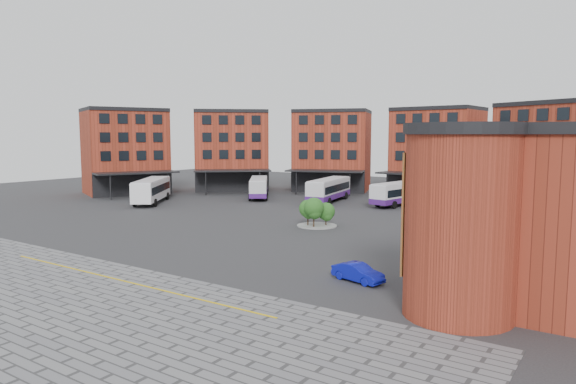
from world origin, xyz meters
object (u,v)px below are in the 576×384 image
Objects in this scene: tree_island at (316,211)px; bus_e at (482,201)px; bus_d at (401,193)px; bus_c at (329,189)px; bus_f at (512,210)px; bus_a at (152,189)px; blue_car at (358,272)px; bus_b at (259,187)px.

tree_island is 22.27m from bus_e.
bus_d reaches higher than tree_island.
bus_e is at bearing -14.39° from bus_c.
bus_c is at bearing -144.42° from bus_e.
bus_f reaches higher than bus_e.
bus_a is 26.48m from bus_c.
bus_d is 1.09× the size of bus_f.
bus_c is at bearing 45.59° from blue_car.
bus_b is 11.95m from bus_c.
bus_f is (39.03, -5.78, 0.14)m from bus_b.
bus_c is (11.77, 2.06, 0.14)m from bus_b.
bus_d is (22.28, 4.46, 0.06)m from bus_b.
bus_f reaches higher than bus_b.
tree_island is 30.77m from bus_a.
bus_c reaches higher than bus_f.
bus_e is 0.99× the size of bus_f.
bus_e is at bearing -35.04° from bus_b.
bus_a is at bearing -152.86° from bus_c.
bus_c is 10.77m from bus_d.
tree_island reaches higher than blue_car.
bus_c is 1.04× the size of bus_d.
bus_c is at bearing -25.71° from bus_b.
tree_island is 0.40× the size of bus_e.
bus_d is 1.10× the size of bus_e.
bus_c is at bearing -156.59° from bus_d.
bus_b is at bearing 21.10° from bus_a.
bus_d is (10.50, 2.40, -0.08)m from bus_c.
bus_e is (13.20, 17.94, 0.10)m from tree_island.
bus_b is 39.46m from bus_f.
bus_e is 2.90× the size of blue_car.
bus_a is at bearing -159.33° from bus_b.
bus_d is at bearing -169.68° from bus_f.
bus_d is at bearing 2.73° from bus_c.
bus_f is at bearing 4.50° from blue_car.
tree_island is at bearing -41.96° from bus_a.
blue_car is at bearing -61.81° from bus_d.
bus_d is at bearing -4.97° from bus_a.
bus_a is 1.08× the size of bus_e.
blue_car is at bearing -51.32° from tree_island.
bus_b is 22.72m from bus_d.
tree_island is 0.35× the size of bus_c.
bus_b reaches higher than blue_car.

